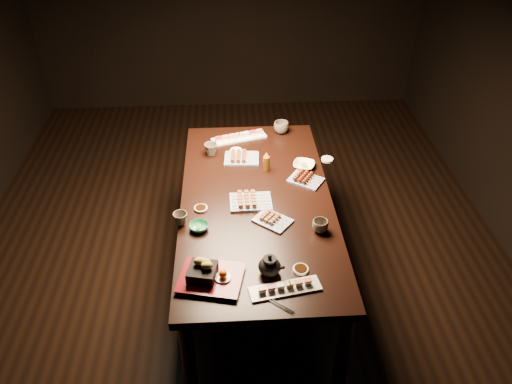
% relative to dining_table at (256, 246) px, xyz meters
% --- Properties ---
extents(ground, '(5.00, 5.00, 0.00)m').
position_rel_dining_table_xyz_m(ground, '(-0.12, 0.32, -0.38)').
color(ground, black).
rests_on(ground, ground).
extents(dining_table, '(1.28, 1.95, 0.75)m').
position_rel_dining_table_xyz_m(dining_table, '(0.00, 0.00, 0.00)').
color(dining_table, black).
rests_on(dining_table, ground).
extents(sushi_platter_near, '(0.36, 0.16, 0.04)m').
position_rel_dining_table_xyz_m(sushi_platter_near, '(0.09, -0.73, 0.40)').
color(sushi_platter_near, white).
rests_on(sushi_platter_near, dining_table).
extents(sushi_platter_far, '(0.40, 0.21, 0.05)m').
position_rel_dining_table_xyz_m(sushi_platter_far, '(-0.08, 0.73, 0.40)').
color(sushi_platter_far, white).
rests_on(sushi_platter_far, dining_table).
extents(yakitori_plate_center, '(0.25, 0.18, 0.06)m').
position_rel_dining_table_xyz_m(yakitori_plate_center, '(-0.04, -0.03, 0.41)').
color(yakitori_plate_center, '#828EB6').
rests_on(yakitori_plate_center, dining_table).
extents(yakitori_plate_right, '(0.24, 0.24, 0.05)m').
position_rel_dining_table_xyz_m(yakitori_plate_right, '(0.08, -0.21, 0.40)').
color(yakitori_plate_right, '#828EB6').
rests_on(yakitori_plate_right, dining_table).
extents(yakitori_plate_left, '(0.24, 0.18, 0.06)m').
position_rel_dining_table_xyz_m(yakitori_plate_left, '(-0.07, 0.45, 0.40)').
color(yakitori_plate_left, '#828EB6').
rests_on(yakitori_plate_left, dining_table).
extents(tsukune_plate, '(0.25, 0.23, 0.05)m').
position_rel_dining_table_xyz_m(tsukune_plate, '(0.32, 0.18, 0.40)').
color(tsukune_plate, '#828EB6').
rests_on(tsukune_plate, dining_table).
extents(edamame_bowl_green, '(0.14, 0.14, 0.03)m').
position_rel_dining_table_xyz_m(edamame_bowl_green, '(-0.33, -0.25, 0.39)').
color(edamame_bowl_green, '#329A6C').
rests_on(edamame_bowl_green, dining_table).
extents(edamame_bowl_cream, '(0.18, 0.18, 0.03)m').
position_rel_dining_table_xyz_m(edamame_bowl_cream, '(0.33, 0.33, 0.39)').
color(edamame_bowl_cream, '#F3F0C7').
rests_on(edamame_bowl_cream, dining_table).
extents(tempura_tray, '(0.35, 0.30, 0.11)m').
position_rel_dining_table_xyz_m(tempura_tray, '(-0.26, -0.64, 0.43)').
color(tempura_tray, black).
rests_on(tempura_tray, dining_table).
extents(teacup_near_left, '(0.09, 0.09, 0.07)m').
position_rel_dining_table_xyz_m(teacup_near_left, '(-0.44, -0.20, 0.41)').
color(teacup_near_left, brown).
rests_on(teacup_near_left, dining_table).
extents(teacup_mid_right, '(0.10, 0.10, 0.07)m').
position_rel_dining_table_xyz_m(teacup_mid_right, '(0.33, -0.30, 0.41)').
color(teacup_mid_right, brown).
rests_on(teacup_mid_right, dining_table).
extents(teacup_far_left, '(0.12, 0.12, 0.08)m').
position_rel_dining_table_xyz_m(teacup_far_left, '(-0.28, 0.53, 0.42)').
color(teacup_far_left, brown).
rests_on(teacup_far_left, dining_table).
extents(teacup_far_right, '(0.11, 0.11, 0.08)m').
position_rel_dining_table_xyz_m(teacup_far_right, '(0.23, 0.80, 0.42)').
color(teacup_far_right, brown).
rests_on(teacup_far_right, dining_table).
extents(teapot, '(0.18, 0.18, 0.11)m').
position_rel_dining_table_xyz_m(teapot, '(0.03, -0.61, 0.43)').
color(teapot, black).
rests_on(teapot, dining_table).
extents(condiment_bottle, '(0.05, 0.05, 0.13)m').
position_rel_dining_table_xyz_m(condiment_bottle, '(0.08, 0.32, 0.44)').
color(condiment_bottle, '#61370D').
rests_on(condiment_bottle, dining_table).
extents(sauce_dish_west, '(0.09, 0.09, 0.01)m').
position_rel_dining_table_xyz_m(sauce_dish_west, '(-0.33, -0.08, 0.38)').
color(sauce_dish_west, white).
rests_on(sauce_dish_west, dining_table).
extents(sauce_dish_east, '(0.11, 0.11, 0.01)m').
position_rel_dining_table_xyz_m(sauce_dish_east, '(0.50, 0.41, 0.38)').
color(sauce_dish_east, white).
rests_on(sauce_dish_east, dining_table).
extents(sauce_dish_se, '(0.08, 0.08, 0.01)m').
position_rel_dining_table_xyz_m(sauce_dish_se, '(0.19, -0.60, 0.38)').
color(sauce_dish_se, white).
rests_on(sauce_dish_se, dining_table).
extents(sauce_dish_nw, '(0.11, 0.11, 0.01)m').
position_rel_dining_table_xyz_m(sauce_dish_nw, '(-0.11, 0.55, 0.38)').
color(sauce_dish_nw, white).
rests_on(sauce_dish_nw, dining_table).
extents(chopsticks_near, '(0.19, 0.18, 0.01)m').
position_rel_dining_table_xyz_m(chopsticks_near, '(-0.26, -0.60, 0.38)').
color(chopsticks_near, black).
rests_on(chopsticks_near, dining_table).
extents(chopsticks_se, '(0.18, 0.15, 0.01)m').
position_rel_dining_table_xyz_m(chopsticks_se, '(0.04, -0.81, 0.38)').
color(chopsticks_se, black).
rests_on(chopsticks_se, dining_table).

